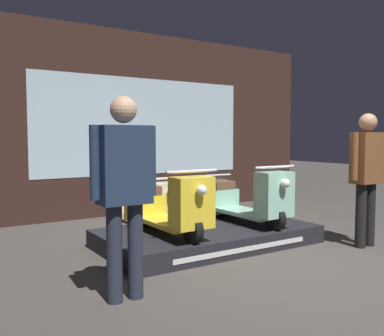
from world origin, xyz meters
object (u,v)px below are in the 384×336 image
Objects in this scene: scooter_display_right at (246,200)px; person_left_browsing at (124,181)px; scooter_display_left at (167,208)px; person_right_browsing at (367,170)px; scooter_backrow_1 at (195,201)px; scooter_backrow_0 at (147,206)px.

scooter_display_right is 0.90× the size of person_left_browsing.
scooter_display_right is at bearing 0.00° from scooter_display_left.
scooter_display_left is 0.92× the size of person_right_browsing.
person_left_browsing is at bearing -132.79° from scooter_backrow_1.
scooter_display_right is 1.65m from scooter_backrow_0.
person_right_browsing reaches higher than scooter_display_left.
scooter_backrow_1 is at bearing 108.31° from person_right_browsing.
scooter_display_left is 1.20m from scooter_display_right.
scooter_backrow_1 is (0.86, 0.00, 0.00)m from scooter_backrow_0.
scooter_display_left is at bearing -132.55° from scooter_backrow_1.
scooter_backrow_0 is at bearing 116.31° from scooter_display_right.
person_left_browsing reaches higher than person_right_browsing.
scooter_display_left and scooter_display_right have the same top height.
scooter_display_left is 0.90× the size of person_left_browsing.
scooter_display_left is 1.00× the size of scooter_display_right.
person_right_browsing is at bearing -0.00° from person_left_browsing.
scooter_backrow_0 is at bearing 123.72° from person_right_browsing.
scooter_display_left is at bearing 180.00° from scooter_display_right.
scooter_backrow_0 is 0.90× the size of person_left_browsing.
scooter_display_right is at bearing -95.49° from scooter_backrow_1.
scooter_display_left is at bearing 153.25° from person_right_browsing.
person_left_browsing reaches higher than scooter_display_right.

